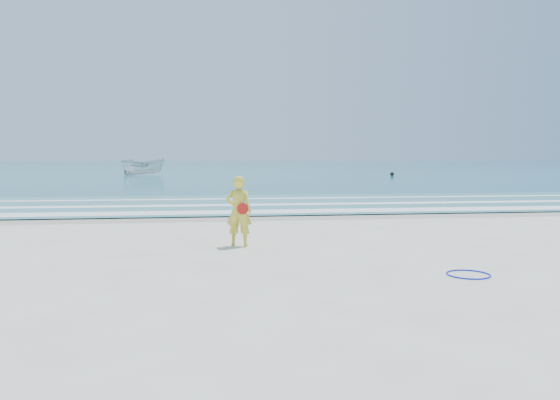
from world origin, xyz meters
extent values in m
plane|color=silver|center=(0.00, 0.00, 0.00)|extent=(400.00, 400.00, 0.00)
cube|color=#B2A893|center=(0.00, 9.00, 0.00)|extent=(400.00, 2.40, 0.00)
cube|color=#19727F|center=(0.00, 105.00, 0.02)|extent=(400.00, 190.00, 0.04)
cube|color=#59B7AD|center=(0.00, 14.00, 0.04)|extent=(400.00, 10.00, 0.01)
cube|color=white|center=(0.00, 10.30, 0.05)|extent=(400.00, 1.40, 0.01)
cube|color=white|center=(0.00, 13.20, 0.05)|extent=(400.00, 0.90, 0.01)
cube|color=white|center=(0.00, 16.50, 0.05)|extent=(400.00, 0.60, 0.01)
torus|color=#0B1DCE|center=(3.27, -0.78, 0.01)|extent=(0.97, 0.97, 0.03)
imported|color=silver|center=(-8.18, 50.67, 0.95)|extent=(5.02, 3.17, 1.81)
sphere|color=black|center=(17.62, 44.39, 0.25)|extent=(0.41, 0.41, 0.41)
imported|color=yellow|center=(-0.63, 2.94, 0.84)|extent=(0.69, 0.54, 1.67)
cylinder|color=red|center=(-0.55, 2.76, 0.91)|extent=(0.27, 0.08, 0.27)
camera|label=1|loc=(-1.37, -9.90, 2.15)|focal=35.00mm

